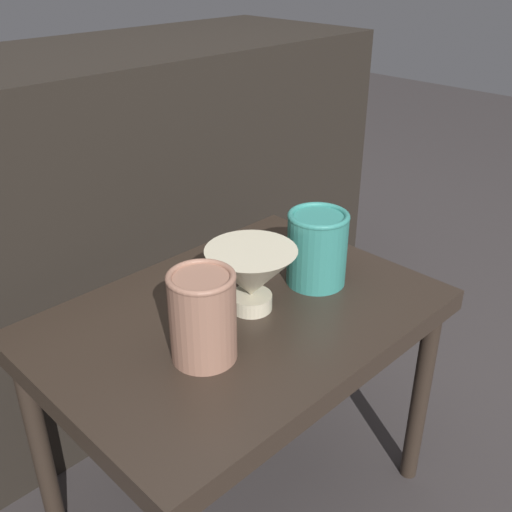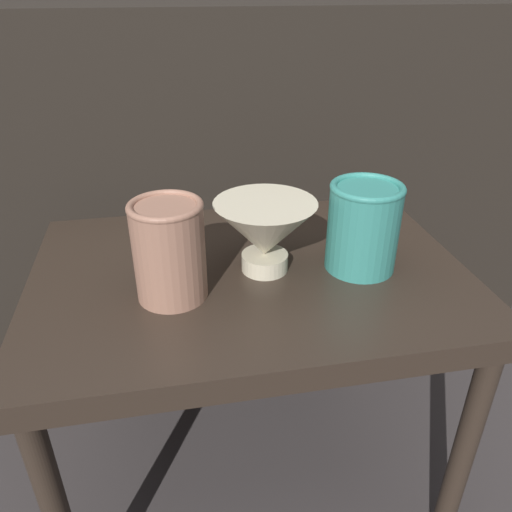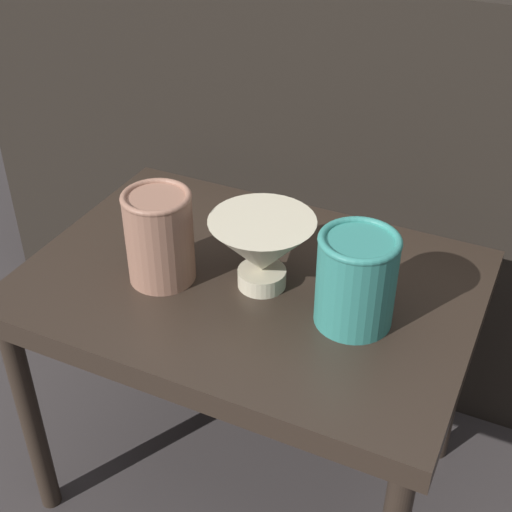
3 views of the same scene
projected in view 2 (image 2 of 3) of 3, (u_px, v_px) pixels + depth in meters
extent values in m
plane|color=#383333|center=(251.00, 464.00, 1.04)|extent=(8.00, 8.00, 0.00)
cube|color=#2D231C|center=(249.00, 279.00, 0.82)|extent=(0.70, 0.49, 0.04)
cylinder|color=#2D231C|center=(463.00, 452.00, 0.81)|extent=(0.04, 0.04, 0.44)
cylinder|color=#2D231C|center=(89.00, 336.00, 1.07)|extent=(0.04, 0.04, 0.44)
cylinder|color=#2D231C|center=(365.00, 305.00, 1.17)|extent=(0.04, 0.04, 0.44)
cube|color=black|center=(211.00, 177.00, 1.34)|extent=(1.65, 0.50, 0.84)
cylinder|color=beige|center=(265.00, 262.00, 0.80)|extent=(0.07, 0.07, 0.03)
cone|color=beige|center=(265.00, 229.00, 0.77)|extent=(0.16, 0.16, 0.09)
cylinder|color=#996B56|center=(169.00, 252.00, 0.71)|extent=(0.10, 0.10, 0.14)
torus|color=#996B56|center=(165.00, 206.00, 0.67)|extent=(0.11, 0.11, 0.01)
cylinder|color=teal|center=(363.00, 229.00, 0.78)|extent=(0.11, 0.11, 0.14)
torus|color=teal|center=(368.00, 188.00, 0.75)|extent=(0.11, 0.11, 0.01)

